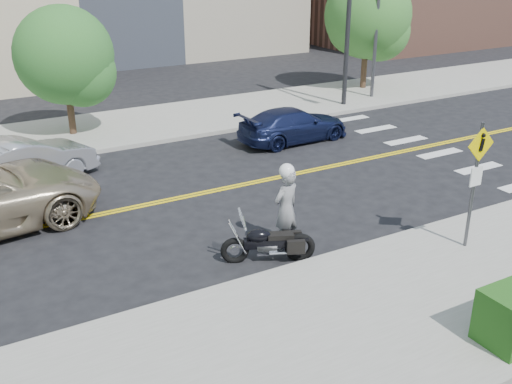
{
  "coord_description": "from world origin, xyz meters",
  "views": [
    {
      "loc": [
        -6.26,
        -14.78,
        6.7
      ],
      "look_at": [
        0.29,
        -3.22,
        1.2
      ],
      "focal_mm": 42.0,
      "sensor_mm": 36.0,
      "label": 1
    }
  ],
  "objects": [
    {
      "name": "parked_car_silver",
      "position": [
        -4.06,
        3.19,
        0.73
      ],
      "size": [
        4.68,
        2.94,
        1.45
      ],
      "primitive_type": "imported",
      "rotation": [
        0.0,
        0.0,
        1.92
      ],
      "color": "#A2A3A9",
      "rests_on": "ground"
    },
    {
      "name": "sidewalk_near",
      "position": [
        0.0,
        -7.5,
        0.07
      ],
      "size": [
        60.0,
        5.0,
        0.15
      ],
      "primitive_type": "cube",
      "color": "#9E9B91",
      "rests_on": "ground_plane"
    },
    {
      "name": "motorcycle",
      "position": [
        -0.05,
        -4.4,
        0.64
      ],
      "size": [
        2.17,
        1.42,
        1.27
      ],
      "primitive_type": null,
      "rotation": [
        0.0,
        0.0,
        -0.41
      ],
      "color": "black",
      "rests_on": "ground"
    },
    {
      "name": "lamp_post",
      "position": [
        12.0,
        6.5,
        4.15
      ],
      "size": [
        0.16,
        0.16,
        8.0
      ],
      "primitive_type": "cylinder",
      "color": "#4C4C51",
      "rests_on": "sidewalk_far"
    },
    {
      "name": "ground_plane",
      "position": [
        0.0,
        0.0,
        0.0
      ],
      "size": [
        120.0,
        120.0,
        0.0
      ],
      "primitive_type": "plane",
      "color": "black",
      "rests_on": "ground"
    },
    {
      "name": "sidewalk_far",
      "position": [
        0.0,
        7.5,
        0.07
      ],
      "size": [
        60.0,
        5.0,
        0.15
      ],
      "primitive_type": "cube",
      "color": "#9E9B91",
      "rests_on": "ground_plane"
    },
    {
      "name": "pedestrian_sign",
      "position": [
        4.2,
        -6.31,
        1.96
      ],
      "size": [
        0.78,
        0.08,
        3.0
      ],
      "color": "#4C4C51",
      "rests_on": "sidewalk_near"
    },
    {
      "name": "tree_far_b",
      "position": [
        12.87,
        8.22,
        3.63
      ],
      "size": [
        4.12,
        4.12,
        5.69
      ],
      "rotation": [
        0.0,
        0.0,
        0.18
      ],
      "color": "#382619",
      "rests_on": "ground"
    },
    {
      "name": "parked_car_blue",
      "position": [
        5.34,
        2.92,
        0.62
      ],
      "size": [
        4.32,
        1.91,
        1.23
      ],
      "primitive_type": "imported",
      "rotation": [
        0.0,
        0.0,
        1.61
      ],
      "color": "#171F45",
      "rests_on": "ground"
    },
    {
      "name": "motorcyclist",
      "position": [
        0.64,
        -4.03,
        1.06
      ],
      "size": [
        0.83,
        0.65,
        2.12
      ],
      "rotation": [
        0.0,
        0.0,
        3.41
      ],
      "color": "silver",
      "rests_on": "ground"
    },
    {
      "name": "tree_far_a",
      "position": [
        -1.58,
        7.41,
        3.05
      ],
      "size": [
        3.52,
        3.52,
        4.82
      ],
      "rotation": [
        0.0,
        0.0,
        -0.26
      ],
      "color": "#382619",
      "rests_on": "ground"
    }
  ]
}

